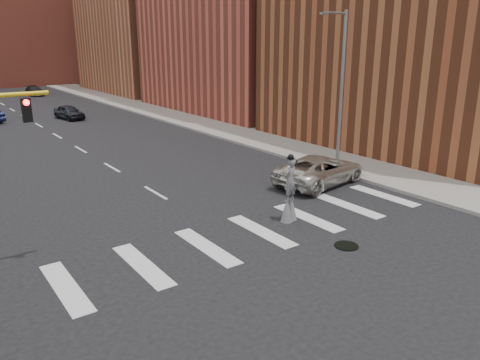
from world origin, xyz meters
The scene contains 10 objects.
ground_plane centered at (0.00, 0.00, 0.00)m, with size 160.00×160.00×0.00m, color black.
sidewalk_right centered at (12.50, 25.00, 0.09)m, with size 5.00×90.00×0.18m, color gray.
manhole centered at (3.00, -2.00, 0.02)m, with size 0.90×0.90×0.04m, color black.
building_far centered at (22.00, 54.00, 10.00)m, with size 16.00×22.00×20.00m, color #B56442.
building_backdrop centered at (6.00, 78.00, 9.00)m, with size 26.00×14.00×18.00m, color #B54B39.
streetlight centered at (10.90, 6.00, 4.90)m, with size 2.05×0.20×9.00m.
stilt_performer centered at (2.98, 1.23, 1.18)m, with size 0.83×0.59×2.92m.
suv_crossing centered at (7.84, 4.29, 0.78)m, with size 2.59×5.62×1.56m, color beige.
car_near centered at (3.29, 33.85, 0.68)m, with size 1.61×4.00×1.36m, color black.
car_far centered at (5.36, 57.27, 0.64)m, with size 1.79×4.40×1.28m, color black.
Camera 1 is at (-9.55, -12.73, 7.39)m, focal length 35.00 mm.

